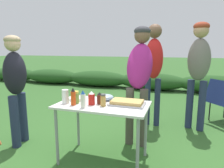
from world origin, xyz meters
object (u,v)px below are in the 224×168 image
folding_table (103,110)px  relish_jar (76,97)px  mixing_bowl (106,97)px  ketchup_bottle (92,98)px  hot_sauce_bottle (73,97)px  bbq_sauce_bottle (100,98)px  standing_person_in_olive_jacket (154,64)px  mayo_bottle (83,99)px  paper_cup_stack (65,96)px  standing_person_in_red_jacket (139,70)px  food_tray (127,103)px  spice_jar (103,100)px  standing_person_in_gray_fleece (199,64)px  plate_stack (77,99)px  standing_person_in_dark_puffer (16,79)px  camp_chair_green_behind_table (223,99)px

folding_table → relish_jar: relish_jar is taller
mixing_bowl → ketchup_bottle: (-0.09, -0.26, 0.04)m
relish_jar → hot_sauce_bottle: hot_sauce_bottle is taller
folding_table → bbq_sauce_bottle: size_ratio=7.47×
standing_person_in_olive_jacket → mayo_bottle: bearing=-111.4°
paper_cup_stack → bbq_sauce_bottle: size_ratio=1.15×
standing_person_in_red_jacket → mixing_bowl: bearing=-122.0°
mayo_bottle → standing_person_in_red_jacket: (0.47, 0.89, 0.25)m
food_tray → standing_person_in_red_jacket: standing_person_in_red_jacket is taller
ketchup_bottle → standing_person_in_olive_jacket: size_ratio=0.09×
bbq_sauce_bottle → spice_jar: bearing=-42.8°
food_tray → mixing_bowl: bearing=157.9°
mayo_bottle → paper_cup_stack: bearing=161.1°
standing_person_in_olive_jacket → standing_person_in_gray_fleece: (0.74, 0.04, 0.02)m
mayo_bottle → hot_sauce_bottle: 0.17m
relish_jar → standing_person_in_gray_fleece: size_ratio=0.08×
plate_stack → hot_sauce_bottle: hot_sauce_bottle is taller
food_tray → hot_sauce_bottle: 0.64m
folding_table → standing_person_in_olive_jacket: 1.53m
spice_jar → bbq_sauce_bottle: size_ratio=0.98×
spice_jar → mayo_bottle: bearing=-145.5°
mixing_bowl → standing_person_in_dark_puffer: bearing=-173.7°
mixing_bowl → hot_sauce_bottle: (-0.29, -0.33, 0.06)m
hot_sauce_bottle → standing_person_in_red_jacket: bearing=52.6°
food_tray → relish_jar: relish_jar is taller
paper_cup_stack → mayo_bottle: size_ratio=0.84×
plate_stack → camp_chair_green_behind_table: (2.07, 1.84, -0.29)m
plate_stack → paper_cup_stack: (-0.06, -0.19, 0.07)m
folding_table → mixing_bowl: 0.21m
paper_cup_stack → standing_person_in_dark_puffer: 0.91m
spice_jar → relish_jar: bearing=178.5°
relish_jar → standing_person_in_olive_jacket: size_ratio=0.08×
paper_cup_stack → standing_person_in_olive_jacket: bearing=60.0°
relish_jar → standing_person_in_red_jacket: (0.64, 0.74, 0.27)m
plate_stack → standing_person_in_gray_fleece: bearing=41.4°
folding_table → standing_person_in_dark_puffer: bearing=178.6°
mixing_bowl → standing_person_in_red_jacket: (0.33, 0.49, 0.31)m
food_tray → standing_person_in_gray_fleece: size_ratio=0.23×
relish_jar → spice_jar: 0.36m
relish_jar → mayo_bottle: 0.22m
standing_person_in_olive_jacket → standing_person_in_gray_fleece: 0.74m
relish_jar → ketchup_bottle: bearing=-0.4°
plate_stack → standing_person_in_red_jacket: size_ratio=0.13×
mixing_bowl → bbq_sauce_bottle: bearing=-94.1°
plate_stack → camp_chair_green_behind_table: 2.78m
spice_jar → hot_sauce_bottle: (-0.35, -0.07, 0.03)m
camp_chair_green_behind_table → standing_person_in_red_jacket: bearing=-87.1°
paper_cup_stack → mixing_bowl: bearing=34.9°
plate_stack → paper_cup_stack: size_ratio=1.30×
spice_jar → mixing_bowl: bearing=102.3°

